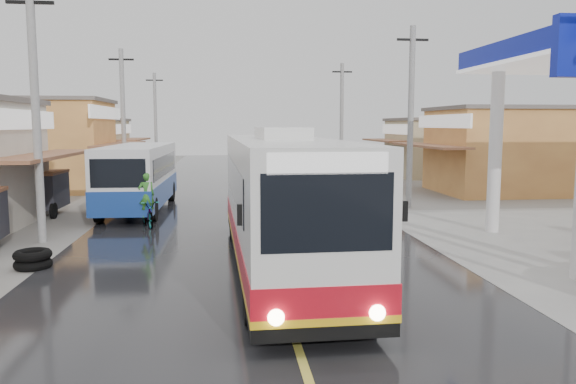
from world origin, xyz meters
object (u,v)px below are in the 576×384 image
at_px(tricycle_far, 44,190).
at_px(coach_bus, 281,201).
at_px(second_bus, 139,176).
at_px(tyre_stack, 33,259).
at_px(cyclist, 147,209).

bearing_deg(tricycle_far, coach_bus, -45.87).
bearing_deg(second_bus, tyre_stack, -96.27).
relative_size(coach_bus, cyclist, 5.84).
xyz_separation_m(coach_bus, tyre_stack, (-6.43, 0.64, -1.51)).
bearing_deg(second_bus, coach_bus, -62.56).
relative_size(second_bus, tyre_stack, 8.87).
height_order(second_bus, tricycle_far, second_bus).
bearing_deg(cyclist, second_bus, 84.09).
bearing_deg(coach_bus, tyre_stack, 172.78).
distance_m(coach_bus, second_bus, 11.63).
bearing_deg(cyclist, coach_bus, -74.73).
bearing_deg(tricycle_far, second_bus, 13.17).
height_order(coach_bus, tricycle_far, coach_bus).
bearing_deg(coach_bus, tricycle_far, 131.11).
bearing_deg(coach_bus, second_bus, 114.81).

